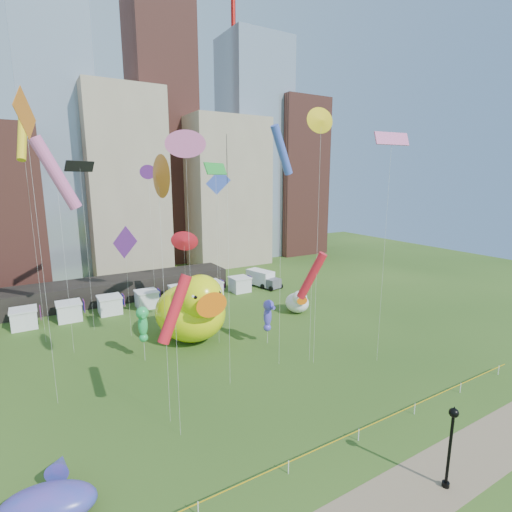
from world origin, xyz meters
TOP-DOWN VIEW (x-y plane):
  - ground at (0.00, 0.00)m, footprint 160.00×160.00m
  - skyline at (2.25, 61.06)m, footprint 101.00×23.00m
  - crane_right at (30.89, 64.00)m, footprint 23.00×1.00m
  - pavilion at (-4.00, 42.00)m, footprint 38.00×6.00m
  - vendor_tents at (1.02, 36.00)m, footprint 33.24×2.80m
  - caution_tape at (0.00, 0.00)m, footprint 50.00×0.06m
  - big_duck at (2.42, 21.89)m, footprint 8.08×10.65m
  - small_duck at (18.05, 23.23)m, footprint 4.26×4.78m
  - seahorse_green at (-3.63, 19.67)m, footprint 1.37×1.65m
  - seahorse_purple at (9.21, 16.88)m, footprint 1.32×1.60m
  - whale_inflatable at (-12.91, 4.02)m, footprint 5.52×6.34m
  - lamppost at (7.45, -5.64)m, footprint 0.55×0.55m
  - box_truck at (20.72, 36.68)m, footprint 3.74×6.63m
  - kite_0 at (4.37, 29.19)m, footprint 2.02×1.89m
  - kite_1 at (2.34, 22.04)m, footprint 2.65×1.64m
  - kite_2 at (-6.78, 30.95)m, footprint 3.45×2.84m
  - kite_4 at (10.64, 10.66)m, footprint 2.22×0.56m
  - kite_5 at (9.06, 28.64)m, footprint 2.89×1.50m
  - kite_6 at (-4.63, 8.84)m, footprint 0.46×2.89m
  - kite_7 at (0.82, 30.99)m, footprint 1.12×1.58m
  - kite_8 at (-4.52, 6.92)m, footprint 2.80×1.29m
  - kite_9 at (-9.59, 25.30)m, footprint 4.28×1.68m
  - kite_10 at (1.69, 11.31)m, footprint 1.72×3.46m
  - kite_11 at (4.67, 19.88)m, footprint 3.52×2.74m
  - kite_12 at (-12.00, 29.82)m, footprint 1.62×2.98m
  - kite_13 at (7.60, 12.28)m, footprint 2.67×1.24m
  - kite_14 at (-11.77, 15.85)m, footprint 1.42×3.31m
  - kite_15 at (-3.36, 26.76)m, footprint 2.03×3.14m
  - kite_16 at (10.54, 11.21)m, footprint 2.50×2.67m
  - kite_17 at (16.47, 7.80)m, footprint 3.79×0.93m

SIDE VIEW (x-z plane):
  - ground at x=0.00m, z-range 0.00..0.00m
  - caution_tape at x=0.00m, z-range 0.23..1.13m
  - whale_inflatable at x=-12.91m, z-range -0.09..2.10m
  - vendor_tents at x=1.02m, z-range -0.09..2.31m
  - box_truck at x=20.72m, z-range 0.04..2.70m
  - small_duck at x=18.05m, z-range -0.14..3.21m
  - pavilion at x=-4.00m, z-range 0.00..3.20m
  - lamppost at x=7.45m, z-range 0.59..5.90m
  - seahorse_purple at x=9.21m, z-range 1.03..6.08m
  - big_duck at x=2.42m, z-range -0.33..7.75m
  - seahorse_green at x=-3.63m, z-range 1.33..7.06m
  - kite_16 at x=10.54m, z-range 3.21..14.45m
  - kite_8 at x=-4.52m, z-range 3.59..15.39m
  - kite_0 at x=4.37m, z-range 4.47..15.89m
  - kite_15 at x=-3.36m, z-range 4.52..17.42m
  - kite_5 at x=9.06m, z-range 7.71..26.85m
  - kite_6 at x=-4.63m, z-range 8.34..27.94m
  - kite_9 at x=-9.59m, z-range 7.44..29.41m
  - kite_7 at x=0.82m, z-range 8.87..28.47m
  - kite_11 at x=4.67m, z-range 9.10..28.66m
  - kite_2 at x=-6.78m, z-range 9.27..29.18m
  - kite_10 at x=1.69m, z-range 8.58..30.01m
  - kite_13 at x=7.60m, z-range 9.11..31.75m
  - kite_17 at x=16.47m, z-range 10.35..32.42m
  - kite_1 at x=2.34m, z-range 10.00..32.85m
  - skyline at x=2.25m, z-range -12.56..55.44m
  - kite_12 at x=-12.00m, z-range 9.78..34.26m
  - kite_14 at x=-11.77m, z-range 10.02..34.30m
  - kite_4 at x=10.64m, z-range 10.90..34.99m
  - crane_right at x=30.89m, z-range 8.90..84.90m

